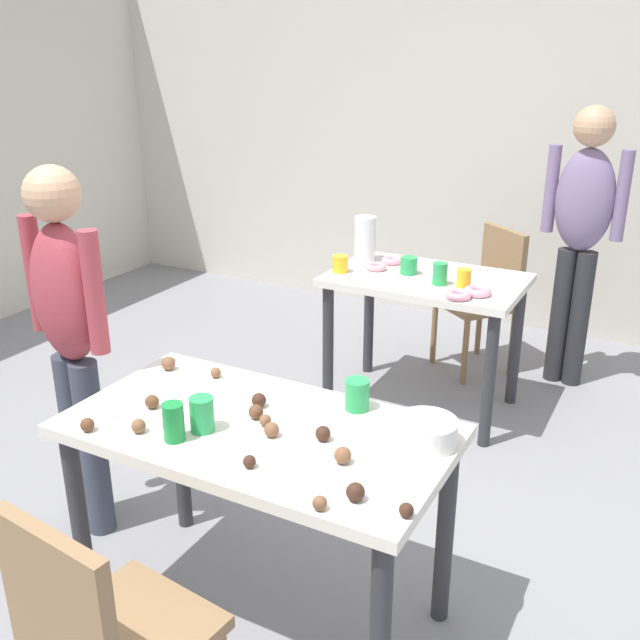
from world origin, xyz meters
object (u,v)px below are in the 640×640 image
(dining_table_far, at_px, (425,299))
(person_girl_near, at_px, (69,325))
(pitcher_far, at_px, (365,239))
(person_adult_far, at_px, (582,223))
(chair_far_table, at_px, (487,291))
(chair_near_table, at_px, (101,634))
(dining_table_near, at_px, (258,455))
(mixing_bowl, at_px, (426,432))
(soda_can, at_px, (174,422))

(dining_table_far, xyz_separation_m, person_girl_near, (-0.82, -1.67, 0.27))
(dining_table_far, distance_m, pitcher_far, 0.50)
(person_adult_far, bearing_deg, chair_far_table, -177.25)
(person_adult_far, xyz_separation_m, pitcher_far, (-1.06, -0.57, -0.09))
(dining_table_far, xyz_separation_m, pitcher_far, (-0.41, 0.12, 0.25))
(chair_near_table, bearing_deg, dining_table_near, 88.42)
(mixing_bowl, xyz_separation_m, soda_can, (-0.69, -0.34, 0.02))
(chair_far_table, height_order, pitcher_far, pitcher_far)
(chair_far_table, height_order, soda_can, soda_can)
(chair_near_table, height_order, person_adult_far, person_adult_far)
(dining_table_near, bearing_deg, person_adult_far, 76.98)
(dining_table_near, height_order, person_adult_far, person_adult_far)
(dining_table_near, bearing_deg, chair_near_table, -91.58)
(dining_table_near, distance_m, mixing_bowl, 0.56)
(soda_can, bearing_deg, dining_table_near, 48.31)
(person_girl_near, xyz_separation_m, person_adult_far, (1.47, 2.36, 0.07))
(dining_table_near, distance_m, person_adult_far, 2.54)
(mixing_bowl, distance_m, pitcher_far, 2.00)
(dining_table_far, height_order, person_girl_near, person_girl_near)
(chair_far_table, bearing_deg, dining_table_far, -103.02)
(person_girl_near, relative_size, mixing_bowl, 7.86)
(soda_can, height_order, pitcher_far, pitcher_far)
(dining_table_far, relative_size, person_girl_near, 0.67)
(mixing_bowl, height_order, soda_can, soda_can)
(person_adult_far, bearing_deg, chair_near_table, -100.51)
(chair_far_table, relative_size, pitcher_far, 3.45)
(person_girl_near, bearing_deg, person_adult_far, 58.15)
(person_adult_far, relative_size, pitcher_far, 6.33)
(person_adult_far, bearing_deg, person_girl_near, -121.85)
(mixing_bowl, bearing_deg, person_adult_far, 88.69)
(dining_table_far, distance_m, person_adult_far, 1.00)
(chair_near_table, relative_size, person_adult_far, 0.54)
(dining_table_near, xyz_separation_m, soda_can, (-0.17, -0.20, 0.17))
(mixing_bowl, bearing_deg, dining_table_near, -163.92)
(pitcher_far, bearing_deg, person_adult_far, 28.51)
(dining_table_near, relative_size, chair_near_table, 1.42)
(dining_table_far, relative_size, soda_can, 8.25)
(chair_near_table, xyz_separation_m, person_adult_far, (0.59, 3.16, 0.47))
(mixing_bowl, bearing_deg, chair_near_table, -121.90)
(dining_table_near, relative_size, dining_table_far, 1.23)
(dining_table_far, distance_m, chair_near_table, 2.47)
(dining_table_far, distance_m, mixing_bowl, 1.73)
(pitcher_far, bearing_deg, dining_table_near, -75.35)
(mixing_bowl, xyz_separation_m, pitcher_far, (-1.00, 1.73, 0.09))
(dining_table_far, bearing_deg, person_adult_far, 46.95)
(chair_far_table, xyz_separation_m, soda_can, (-0.25, -2.62, 0.31))
(person_girl_near, distance_m, mixing_bowl, 1.42)
(chair_near_table, bearing_deg, chair_far_table, 88.26)
(dining_table_far, height_order, chair_near_table, chair_near_table)
(dining_table_near, relative_size, chair_far_table, 1.42)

